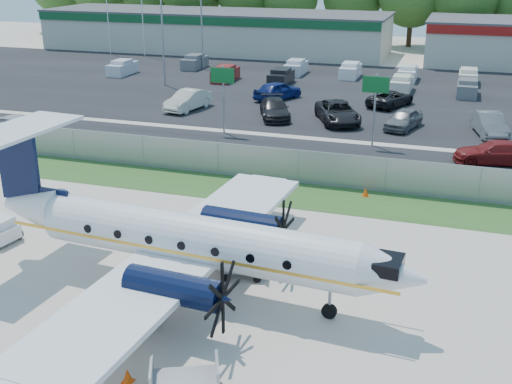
% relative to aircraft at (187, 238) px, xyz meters
% --- Properties ---
extents(ground, '(170.00, 170.00, 0.00)m').
position_rel_aircraft_xyz_m(ground, '(1.03, -0.48, -2.23)').
color(ground, beige).
rests_on(ground, ground).
extents(grass_verge, '(170.00, 4.00, 0.02)m').
position_rel_aircraft_xyz_m(grass_verge, '(1.03, 11.52, -2.22)').
color(grass_verge, '#2D561E').
rests_on(grass_verge, ground).
extents(access_road, '(170.00, 8.00, 0.02)m').
position_rel_aircraft_xyz_m(access_road, '(1.03, 18.52, -2.22)').
color(access_road, black).
rests_on(access_road, ground).
extents(parking_lot, '(170.00, 32.00, 0.02)m').
position_rel_aircraft_xyz_m(parking_lot, '(1.03, 39.52, -2.22)').
color(parking_lot, black).
rests_on(parking_lot, ground).
extents(perimeter_fence, '(120.00, 0.06, 1.99)m').
position_rel_aircraft_xyz_m(perimeter_fence, '(1.03, 13.52, -1.22)').
color(perimeter_fence, gray).
rests_on(perimeter_fence, ground).
extents(building_west, '(46.40, 12.40, 5.24)m').
position_rel_aircraft_xyz_m(building_west, '(-22.97, 61.51, 0.40)').
color(building_west, beige).
rests_on(building_west, ground).
extents(sign_left, '(1.80, 0.26, 5.00)m').
position_rel_aircraft_xyz_m(sign_left, '(-6.97, 22.43, 1.38)').
color(sign_left, gray).
rests_on(sign_left, ground).
extents(sign_mid, '(1.80, 0.26, 5.00)m').
position_rel_aircraft_xyz_m(sign_mid, '(4.03, 22.43, 1.38)').
color(sign_mid, gray).
rests_on(sign_mid, ground).
extents(flagpole_west, '(1.06, 0.12, 10.00)m').
position_rel_aircraft_xyz_m(flagpole_west, '(-34.90, 54.52, 3.41)').
color(flagpole_west, silver).
rests_on(flagpole_west, ground).
extents(flagpole_east, '(1.06, 0.12, 10.00)m').
position_rel_aircraft_xyz_m(flagpole_east, '(-29.90, 54.52, 3.41)').
color(flagpole_east, silver).
rests_on(flagpole_east, ground).
extents(light_pole_nw, '(0.90, 0.35, 9.09)m').
position_rel_aircraft_xyz_m(light_pole_nw, '(-18.97, 37.52, 3.01)').
color(light_pole_nw, gray).
rests_on(light_pole_nw, ground).
extents(light_pole_sw, '(0.90, 0.35, 9.09)m').
position_rel_aircraft_xyz_m(light_pole_sw, '(-18.97, 47.52, 3.01)').
color(light_pole_sw, gray).
rests_on(light_pole_sw, ground).
extents(tree_line, '(112.00, 6.00, 14.00)m').
position_rel_aircraft_xyz_m(tree_line, '(1.03, 73.52, -2.23)').
color(tree_line, '#2F5B1A').
rests_on(tree_line, ground).
extents(aircraft, '(18.68, 18.41, 5.77)m').
position_rel_aircraft_xyz_m(aircraft, '(0.00, 0.00, 0.00)').
color(aircraft, silver).
rests_on(aircraft, ground).
extents(baggage_cart_near, '(2.03, 1.51, 0.95)m').
position_rel_aircraft_xyz_m(baggage_cart_near, '(1.68, 1.68, -1.78)').
color(baggage_cart_near, gray).
rests_on(baggage_cart_near, ground).
extents(baggage_cart_far, '(2.42, 2.00, 1.10)m').
position_rel_aircraft_xyz_m(baggage_cart_far, '(2.48, -6.02, -1.72)').
color(baggage_cart_far, gray).
rests_on(baggage_cart_far, ground).
extents(cone_port_wing, '(0.34, 0.34, 0.49)m').
position_rel_aircraft_xyz_m(cone_port_wing, '(0.53, -6.05, -2.00)').
color(cone_port_wing, '#FB4E07').
rests_on(cone_port_wing, ground).
extents(cone_starboard_wing, '(0.37, 0.37, 0.52)m').
position_rel_aircraft_xyz_m(cone_starboard_wing, '(5.11, 12.56, -1.98)').
color(cone_starboard_wing, '#FB4E07').
rests_on(cone_starboard_wing, ground).
extents(road_car_west, '(5.31, 2.91, 1.71)m').
position_rel_aircraft_xyz_m(road_car_west, '(-20.37, 16.58, -2.23)').
color(road_car_west, silver).
rests_on(road_car_west, ground).
extents(road_car_mid, '(5.30, 2.87, 1.46)m').
position_rel_aircraft_xyz_m(road_car_mid, '(11.96, 20.91, -2.23)').
color(road_car_mid, maroon).
rests_on(road_car_mid, ground).
extents(parked_car_a, '(2.71, 5.32, 1.67)m').
position_rel_aircraft_xyz_m(parked_car_a, '(-12.48, 28.47, -2.23)').
color(parked_car_a, beige).
rests_on(parked_car_a, ground).
extents(parked_car_b, '(3.99, 5.73, 1.54)m').
position_rel_aircraft_xyz_m(parked_car_b, '(-4.64, 27.92, -2.23)').
color(parked_car_b, black).
rests_on(parked_car_b, ground).
extents(parked_car_c, '(4.92, 6.54, 1.65)m').
position_rel_aircraft_xyz_m(parked_car_c, '(0.45, 28.17, -2.23)').
color(parked_car_c, black).
rests_on(parked_car_c, ground).
extents(parked_car_d, '(2.93, 4.77, 1.52)m').
position_rel_aircraft_xyz_m(parked_car_d, '(5.60, 27.78, -2.23)').
color(parked_car_d, '#595B5E').
rests_on(parked_car_d, ground).
extents(parked_car_e, '(2.85, 5.33, 1.67)m').
position_rel_aircraft_xyz_m(parked_car_e, '(11.77, 27.87, -2.23)').
color(parked_car_e, '#595B5E').
rests_on(parked_car_e, ground).
extents(parked_car_f, '(3.95, 5.41, 1.71)m').
position_rel_aircraft_xyz_m(parked_car_f, '(-6.32, 34.64, -2.23)').
color(parked_car_f, navy).
rests_on(parked_car_f, ground).
extents(parked_car_g, '(4.15, 5.64, 1.43)m').
position_rel_aircraft_xyz_m(parked_car_g, '(3.75, 35.10, -2.23)').
color(parked_car_g, black).
rests_on(parked_car_g, ground).
extents(far_parking_rows, '(56.00, 10.00, 1.60)m').
position_rel_aircraft_xyz_m(far_parking_rows, '(1.03, 44.52, -2.23)').
color(far_parking_rows, gray).
rests_on(far_parking_rows, ground).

